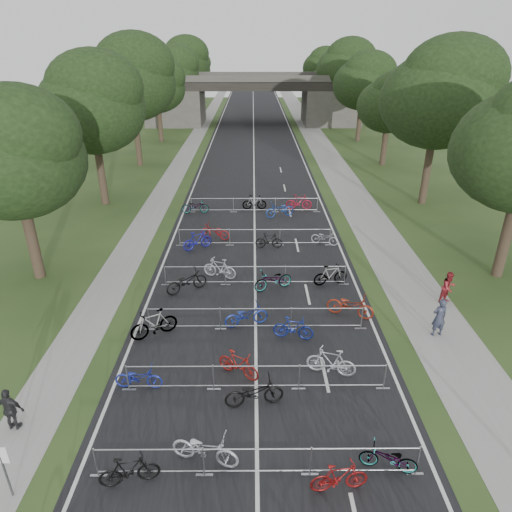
{
  "coord_description": "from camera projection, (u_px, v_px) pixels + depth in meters",
  "views": [
    {
      "loc": [
        -0.1,
        -5.63,
        11.45
      ],
      "look_at": [
        0.05,
        16.15,
        1.1
      ],
      "focal_mm": 32.0,
      "sensor_mm": 36.0,
      "label": 1
    }
  ],
  "objects": [
    {
      "name": "bike_21",
      "position": [
        215.0,
        232.0,
        28.72
      ],
      "size": [
        2.07,
        1.3,
        1.03
      ],
      "primitive_type": "imported",
      "rotation": [
        0.0,
        0.0,
        4.37
      ],
      "color": "maroon",
      "rests_on": "ground"
    },
    {
      "name": "bike_4",
      "position": [
        129.0,
        471.0,
        12.79
      ],
      "size": [
        1.77,
        0.84,
        1.03
      ],
      "primitive_type": "imported",
      "rotation": [
        0.0,
        0.0,
        1.79
      ],
      "color": "black",
      "rests_on": "ground"
    },
    {
      "name": "bike_27",
      "position": [
        299.0,
        202.0,
        33.71
      ],
      "size": [
        1.95,
        0.59,
        1.16
      ],
      "primitive_type": "imported",
      "rotation": [
        0.0,
        0.0,
        1.55
      ],
      "color": "maroon",
      "rests_on": "ground"
    },
    {
      "name": "bike_12",
      "position": [
        154.0,
        324.0,
        19.22
      ],
      "size": [
        2.08,
        1.51,
        1.23
      ],
      "primitive_type": "imported",
      "rotation": [
        0.0,
        0.0,
        5.22
      ],
      "color": "#95989D",
      "rests_on": "ground"
    },
    {
      "name": "tree_left_2",
      "position": [
        132.0,
        79.0,
        42.51
      ],
      "size": [
        8.4,
        8.4,
        12.81
      ],
      "color": "#33261C",
      "rests_on": "ground"
    },
    {
      "name": "bike_16",
      "position": [
        186.0,
        282.0,
        22.68
      ],
      "size": [
        2.24,
        1.76,
        1.14
      ],
      "primitive_type": "imported",
      "rotation": [
        0.0,
        0.0,
        2.12
      ],
      "color": "black",
      "rests_on": "ground"
    },
    {
      "name": "bike_7",
      "position": [
        388.0,
        459.0,
        13.24
      ],
      "size": [
        1.76,
        0.98,
        0.88
      ],
      "primitive_type": "imported",
      "rotation": [
        0.0,
        0.0,
        4.46
      ],
      "color": "#95989D",
      "rests_on": "ground"
    },
    {
      "name": "tree_left_3",
      "position": [
        158.0,
        86.0,
        54.05
      ],
      "size": [
        6.72,
        6.72,
        10.25
      ],
      "color": "#33261C",
      "rests_on": "ground"
    },
    {
      "name": "barrier_row_1",
      "position": [
        257.0,
        462.0,
        13.02
      ],
      "size": [
        9.7,
        0.08,
        1.1
      ],
      "color": "#95989D",
      "rests_on": "ground"
    },
    {
      "name": "road",
      "position": [
        254.0,
        144.0,
        55.16
      ],
      "size": [
        11.0,
        140.0,
        0.01
      ],
      "primitive_type": "cube",
      "color": "black",
      "rests_on": "ground"
    },
    {
      "name": "overpass_bridge",
      "position": [
        253.0,
        99.0,
        67.19
      ],
      "size": [
        31.0,
        8.0,
        7.05
      ],
      "color": "#44413D",
      "rests_on": "ground"
    },
    {
      "name": "bike_26",
      "position": [
        280.0,
        209.0,
        32.33
      ],
      "size": [
        2.26,
        1.46,
        1.12
      ],
      "primitive_type": "imported",
      "rotation": [
        0.0,
        0.0,
        5.08
      ],
      "color": "#1B3E94",
      "rests_on": "ground"
    },
    {
      "name": "bike_6",
      "position": [
        339.0,
        478.0,
        12.6
      ],
      "size": [
        1.7,
        0.67,
        1.0
      ],
      "primitive_type": "imported",
      "rotation": [
        0.0,
        0.0,
        1.69
      ],
      "color": "maroon",
      "rests_on": "ground"
    },
    {
      "name": "bike_20",
      "position": [
        197.0,
        240.0,
        27.33
      ],
      "size": [
        1.88,
        1.44,
        1.13
      ],
      "primitive_type": "imported",
      "rotation": [
        0.0,
        0.0,
        2.13
      ],
      "color": "#1B1C97",
      "rests_on": "ground"
    },
    {
      "name": "tree_right_3",
      "position": [
        364.0,
        82.0,
        54.01
      ],
      "size": [
        7.17,
        7.17,
        10.93
      ],
      "color": "#33261C",
      "rests_on": "ground"
    },
    {
      "name": "barrier_row_3",
      "position": [
        256.0,
        319.0,
        19.7
      ],
      "size": [
        9.7,
        0.08,
        1.1
      ],
      "color": "#95989D",
      "rests_on": "ground"
    },
    {
      "name": "pedestrian_b",
      "position": [
        449.0,
        288.0,
        21.64
      ],
      "size": [
        0.97,
        0.89,
        1.6
      ],
      "primitive_type": "imported",
      "rotation": [
        0.0,
        0.0,
        0.47
      ],
      "color": "maroon",
      "rests_on": "ground"
    },
    {
      "name": "bike_18",
      "position": [
        273.0,
        280.0,
        22.89
      ],
      "size": [
        2.15,
        1.43,
        1.07
      ],
      "primitive_type": "imported",
      "rotation": [
        0.0,
        0.0,
        5.11
      ],
      "color": "#95989D",
      "rests_on": "ground"
    },
    {
      "name": "lane_markings",
      "position": [
        254.0,
        144.0,
        55.16
      ],
      "size": [
        0.12,
        140.0,
        0.0
      ],
      "primitive_type": "cube",
      "color": "silver",
      "rests_on": "ground"
    },
    {
      "name": "bike_24",
      "position": [
        195.0,
        207.0,
        33.04
      ],
      "size": [
        1.99,
        0.81,
        1.02
      ],
      "primitive_type": "imported",
      "rotation": [
        0.0,
        0.0,
        1.64
      ],
      "color": "#95989D",
      "rests_on": "ground"
    },
    {
      "name": "bike_25",
      "position": [
        254.0,
        203.0,
        33.78
      ],
      "size": [
        1.8,
        0.57,
        1.07
      ],
      "primitive_type": "imported",
      "rotation": [
        0.0,
        0.0,
        1.61
      ],
      "color": "#95989D",
      "rests_on": "ground"
    },
    {
      "name": "tree_left_0",
      "position": [
        14.0,
        156.0,
        21.53
      ],
      "size": [
        6.72,
        6.72,
        10.25
      ],
      "color": "#33261C",
      "rests_on": "ground"
    },
    {
      "name": "bike_10",
      "position": [
        254.0,
        393.0,
        15.58
      ],
      "size": [
        2.14,
        1.05,
        1.08
      ],
      "primitive_type": "imported",
      "rotation": [
        0.0,
        0.0,
        1.74
      ],
      "color": "black",
      "rests_on": "ground"
    },
    {
      "name": "park_sign",
      "position": [
        2.0,
        463.0,
        12.13
      ],
      "size": [
        0.45,
        0.06,
        1.83
      ],
      "color": "#4C4C51",
      "rests_on": "ground"
    },
    {
      "name": "bike_22",
      "position": [
        269.0,
        241.0,
        27.49
      ],
      "size": [
        1.66,
        0.51,
        0.99
      ],
      "primitive_type": "imported",
      "rotation": [
        0.0,
        0.0,
        1.54
      ],
      "color": "black",
      "rests_on": "ground"
    },
    {
      "name": "pedestrian_a",
      "position": [
        439.0,
        317.0,
        19.18
      ],
      "size": [
        0.7,
        0.52,
        1.76
      ],
      "primitive_type": "imported",
      "rotation": [
        0.0,
        0.0,
        3.3
      ],
      "color": "#2D3043",
      "rests_on": "ground"
    },
    {
      "name": "tree_right_5",
      "position": [
        332.0,
        76.0,
        76.11
      ],
      "size": [
        6.16,
        6.16,
        9.39
      ],
      "color": "#33261C",
      "rests_on": "ground"
    },
    {
      "name": "tree_right_2",
      "position": [
        391.0,
        103.0,
        43.59
      ],
      "size": [
        6.16,
        6.16,
        9.39
      ],
      "color": "#33261C",
      "rests_on": "ground"
    },
    {
      "name": "pedestrian_c",
      "position": [
        10.0,
        410.0,
        14.53
      ],
      "size": [
        0.95,
        0.48,
        1.56
      ],
      "primitive_type": "imported",
      "rotation": [
        0.0,
        0.0,
        3.03
      ],
      "color": "#28282B",
      "rests_on": "ground"
    },
    {
      "name": "tree_left_1",
      "position": [
        92.0,
        105.0,
        32.02
      ],
      "size": [
        7.56,
        7.56,
        11.53
      ],
      "color": "#33261C",
      "rests_on": "ground"
    },
    {
      "name": "bike_15",
      "position": [
        350.0,
        305.0,
        20.65
      ],
      "size": [
        2.28,
        1.5,
        1.13
      ],
      "primitive_type": "imported",
      "rotation": [
        0.0,
        0.0,
        1.19
      ],
      "color": "maroon",
      "rests_on": "ground"
    },
    {
      "name": "bike_5",
      "position": [
        205.0,
        449.0,
        13.43
      ],
      "size": [
        2.2,
        1.25,
        1.09
      ],
      "primitive_type": "imported",
      "rotation": [
        0.0,
        0.0,
        1.3
      ],
      "color": "#B0B2B8",
      "rests_on": "ground"
    },
    {
      "name": "bike_14",
      "position": [
        293.0,
        328.0,
        19.09
      ],
      "size": [
        1.79,
        0.84,
        1.04
      ],
      "primitive_type": "imported",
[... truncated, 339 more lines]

